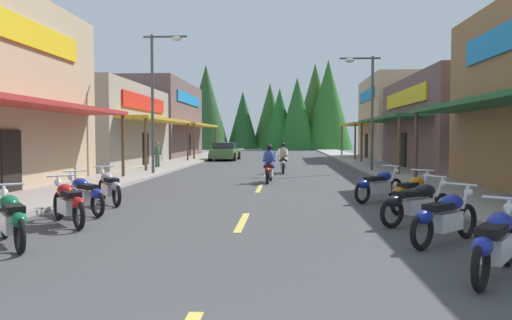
{
  "coord_description": "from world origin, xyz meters",
  "views": [
    {
      "loc": [
        0.95,
        -1.88,
        1.89
      ],
      "look_at": [
        -0.41,
        20.38,
        0.8
      ],
      "focal_mm": 34.18,
      "sensor_mm": 36.0,
      "label": 1
    }
  ],
  "objects_px": {
    "motorcycle_parked_right_4": "(379,185)",
    "parked_car_curbside": "(225,152)",
    "motorcycle_parked_right_0": "(495,242)",
    "rider_cruising_lead": "(269,167)",
    "motorcycle_parked_right_3": "(412,192)",
    "motorcycle_parked_right_1": "(445,217)",
    "pedestrian_browsing": "(157,153)",
    "motorcycle_parked_left_1": "(12,218)",
    "motorcycle_parked_left_2": "(68,202)",
    "motorcycle_parked_left_3": "(84,194)",
    "streetlamp_right": "(366,97)",
    "rider_cruising_trailing": "(283,160)",
    "motorcycle_parked_right_2": "(417,202)",
    "motorcycle_parked_left_4": "(109,186)",
    "streetlamp_left": "(158,85)"
  },
  "relations": [
    {
      "from": "motorcycle_parked_right_0",
      "to": "parked_car_curbside",
      "type": "distance_m",
      "value": 32.42
    },
    {
      "from": "motorcycle_parked_right_3",
      "to": "rider_cruising_lead",
      "type": "bearing_deg",
      "value": 68.87
    },
    {
      "from": "motorcycle_parked_left_1",
      "to": "parked_car_curbside",
      "type": "distance_m",
      "value": 30.07
    },
    {
      "from": "motorcycle_parked_right_2",
      "to": "rider_cruising_trailing",
      "type": "xyz_separation_m",
      "value": [
        -2.93,
        14.36,
        0.17
      ]
    },
    {
      "from": "motorcycle_parked_right_0",
      "to": "rider_cruising_trailing",
      "type": "relative_size",
      "value": 0.84
    },
    {
      "from": "motorcycle_parked_right_2",
      "to": "motorcycle_parked_left_3",
      "type": "height_order",
      "value": "same"
    },
    {
      "from": "motorcycle_parked_left_1",
      "to": "pedestrian_browsing",
      "type": "bearing_deg",
      "value": -31.27
    },
    {
      "from": "motorcycle_parked_left_2",
      "to": "rider_cruising_trailing",
      "type": "distance_m",
      "value": 15.47
    },
    {
      "from": "motorcycle_parked_right_0",
      "to": "pedestrian_browsing",
      "type": "relative_size",
      "value": 1.15
    },
    {
      "from": "motorcycle_parked_right_2",
      "to": "motorcycle_parked_left_1",
      "type": "distance_m",
      "value": 7.88
    },
    {
      "from": "pedestrian_browsing",
      "to": "motorcycle_parked_left_2",
      "type": "bearing_deg",
      "value": -52.2
    },
    {
      "from": "motorcycle_parked_left_3",
      "to": "motorcycle_parked_left_2",
      "type": "bearing_deg",
      "value": 143.98
    },
    {
      "from": "streetlamp_right",
      "to": "motorcycle_parked_right_2",
      "type": "distance_m",
      "value": 15.7
    },
    {
      "from": "motorcycle_parked_right_0",
      "to": "motorcycle_parked_left_4",
      "type": "height_order",
      "value": "same"
    },
    {
      "from": "streetlamp_right",
      "to": "motorcycle_parked_left_3",
      "type": "xyz_separation_m",
      "value": [
        -9.05,
        -14.23,
        -3.46
      ]
    },
    {
      "from": "motorcycle_parked_right_0",
      "to": "rider_cruising_lead",
      "type": "xyz_separation_m",
      "value": [
        -3.45,
        13.19,
        0.17
      ]
    },
    {
      "from": "motorcycle_parked_left_1",
      "to": "parked_car_curbside",
      "type": "bearing_deg",
      "value": -38.89
    },
    {
      "from": "rider_cruising_lead",
      "to": "motorcycle_parked_right_1",
      "type": "bearing_deg",
      "value": -159.4
    },
    {
      "from": "motorcycle_parked_right_4",
      "to": "parked_car_curbside",
      "type": "height_order",
      "value": "parked_car_curbside"
    },
    {
      "from": "motorcycle_parked_right_0",
      "to": "pedestrian_browsing",
      "type": "height_order",
      "value": "pedestrian_browsing"
    },
    {
      "from": "motorcycle_parked_left_3",
      "to": "parked_car_curbside",
      "type": "relative_size",
      "value": 0.37
    },
    {
      "from": "streetlamp_left",
      "to": "motorcycle_parked_left_2",
      "type": "xyz_separation_m",
      "value": [
        1.46,
        -13.01,
        -3.84
      ]
    },
    {
      "from": "motorcycle_parked_right_4",
      "to": "rider_cruising_trailing",
      "type": "relative_size",
      "value": 0.78
    },
    {
      "from": "motorcycle_parked_left_1",
      "to": "motorcycle_parked_left_4",
      "type": "bearing_deg",
      "value": -36.57
    },
    {
      "from": "motorcycle_parked_right_2",
      "to": "motorcycle_parked_left_2",
      "type": "height_order",
      "value": "same"
    },
    {
      "from": "parked_car_curbside",
      "to": "motorcycle_parked_right_4",
      "type": "bearing_deg",
      "value": -161.38
    },
    {
      "from": "motorcycle_parked_left_1",
      "to": "motorcycle_parked_left_2",
      "type": "xyz_separation_m",
      "value": [
        0.08,
        2.0,
        0.0
      ]
    },
    {
      "from": "motorcycle_parked_right_2",
      "to": "rider_cruising_lead",
      "type": "relative_size",
      "value": 0.86
    },
    {
      "from": "motorcycle_parked_right_4",
      "to": "rider_cruising_trailing",
      "type": "height_order",
      "value": "rider_cruising_trailing"
    },
    {
      "from": "motorcycle_parked_right_4",
      "to": "pedestrian_browsing",
      "type": "relative_size",
      "value": 1.07
    },
    {
      "from": "motorcycle_parked_right_1",
      "to": "pedestrian_browsing",
      "type": "bearing_deg",
      "value": 75.25
    },
    {
      "from": "motorcycle_parked_right_2",
      "to": "motorcycle_parked_right_4",
      "type": "xyz_separation_m",
      "value": [
        -0.11,
        3.69,
        0.0
      ]
    },
    {
      "from": "motorcycle_parked_left_4",
      "to": "pedestrian_browsing",
      "type": "bearing_deg",
      "value": -25.51
    },
    {
      "from": "motorcycle_parked_right_3",
      "to": "motorcycle_parked_right_4",
      "type": "bearing_deg",
      "value": 56.2
    },
    {
      "from": "motorcycle_parked_right_2",
      "to": "motorcycle_parked_left_3",
      "type": "distance_m",
      "value": 7.75
    },
    {
      "from": "motorcycle_parked_right_0",
      "to": "motorcycle_parked_left_2",
      "type": "bearing_deg",
      "value": 100.01
    },
    {
      "from": "motorcycle_parked_right_0",
      "to": "pedestrian_browsing",
      "type": "bearing_deg",
      "value": 60.96
    },
    {
      "from": "motorcycle_parked_right_1",
      "to": "motorcycle_parked_right_2",
      "type": "distance_m",
      "value": 1.85
    },
    {
      "from": "motorcycle_parked_right_3",
      "to": "motorcycle_parked_left_3",
      "type": "height_order",
      "value": "same"
    },
    {
      "from": "motorcycle_parked_right_2",
      "to": "motorcycle_parked_left_2",
      "type": "xyz_separation_m",
      "value": [
        -7.41,
        -0.45,
        0.0
      ]
    },
    {
      "from": "streetlamp_right",
      "to": "motorcycle_parked_left_4",
      "type": "bearing_deg",
      "value": -126.14
    },
    {
      "from": "motorcycle_parked_left_1",
      "to": "motorcycle_parked_left_2",
      "type": "bearing_deg",
      "value": -41.45
    },
    {
      "from": "streetlamp_right",
      "to": "pedestrian_browsing",
      "type": "bearing_deg",
      "value": 171.4
    },
    {
      "from": "motorcycle_parked_right_1",
      "to": "motorcycle_parked_left_1",
      "type": "xyz_separation_m",
      "value": [
        -7.49,
        -0.6,
        0.0
      ]
    },
    {
      "from": "motorcycle_parked_right_1",
      "to": "pedestrian_browsing",
      "type": "relative_size",
      "value": 1.04
    },
    {
      "from": "motorcycle_parked_left_2",
      "to": "pedestrian_browsing",
      "type": "distance_m",
      "value": 17.66
    },
    {
      "from": "streetlamp_right",
      "to": "rider_cruising_trailing",
      "type": "relative_size",
      "value": 2.82
    },
    {
      "from": "streetlamp_right",
      "to": "motorcycle_parked_left_3",
      "type": "bearing_deg",
      "value": -122.45
    },
    {
      "from": "streetlamp_right",
      "to": "motorcycle_parked_left_3",
      "type": "height_order",
      "value": "streetlamp_right"
    },
    {
      "from": "rider_cruising_trailing",
      "to": "parked_car_curbside",
      "type": "distance_m",
      "value": 14.04
    }
  ]
}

